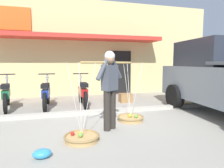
# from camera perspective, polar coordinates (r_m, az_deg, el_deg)

# --- Properties ---
(ground_plane) EXTENTS (90.00, 90.00, 0.00)m
(ground_plane) POSITION_cam_1_polar(r_m,az_deg,el_deg) (5.03, -2.52, -10.52)
(ground_plane) COLOR #9E998C
(sidewalk_curb) EXTENTS (20.00, 0.24, 0.10)m
(sidewalk_curb) POSITION_cam_1_polar(r_m,az_deg,el_deg) (5.67, -4.12, -8.07)
(sidewalk_curb) COLOR #BAB4A5
(sidewalk_curb) RESTS_ON ground
(fruit_vendor) EXTENTS (1.36, 1.00, 1.70)m
(fruit_vendor) POSITION_cam_1_polar(r_m,az_deg,el_deg) (4.16, -0.67, -0.25)
(fruit_vendor) COLOR #2D2823
(fruit_vendor) RESTS_ON ground
(fruit_basket_left_side) EXTENTS (0.66, 0.66, 1.45)m
(fruit_basket_left_side) POSITION_cam_1_polar(r_m,az_deg,el_deg) (3.79, -8.87, -15.06)
(fruit_basket_left_side) COLOR tan
(fruit_basket_left_side) RESTS_ON ground
(fruit_basket_right_side) EXTENTS (0.66, 0.66, 1.45)m
(fruit_basket_right_side) POSITION_cam_1_polar(r_m,az_deg,el_deg) (4.99, 5.45, -9.80)
(fruit_basket_right_side) COLOR tan
(fruit_basket_right_side) RESTS_ON ground
(motorcycle_nearest_shop) EXTENTS (0.54, 1.81, 1.09)m
(motorcycle_nearest_shop) POSITION_cam_1_polar(r_m,az_deg,el_deg) (6.94, -28.48, -2.80)
(motorcycle_nearest_shop) COLOR black
(motorcycle_nearest_shop) RESTS_ON ground
(motorcycle_second_in_row) EXTENTS (0.54, 1.82, 1.09)m
(motorcycle_second_in_row) POSITION_cam_1_polar(r_m,az_deg,el_deg) (6.62, -18.65, -2.77)
(motorcycle_second_in_row) COLOR black
(motorcycle_second_in_row) RESTS_ON ground
(motorcycle_third_in_row) EXTENTS (0.54, 1.82, 1.09)m
(motorcycle_third_in_row) POSITION_cam_1_polar(r_m,az_deg,el_deg) (6.58, -8.52, -2.56)
(motorcycle_third_in_row) COLOR black
(motorcycle_third_in_row) RESTS_ON ground
(storefront_building) EXTENTS (13.00, 6.00, 4.20)m
(storefront_building) POSITION_cam_1_polar(r_m,az_deg,el_deg) (11.29, -11.38, 9.37)
(storefront_building) COLOR #DBC684
(storefront_building) RESTS_ON ground
(plastic_litter_bag) EXTENTS (0.28, 0.22, 0.14)m
(plastic_litter_bag) POSITION_cam_1_polar(r_m,az_deg,el_deg) (3.32, -19.77, -18.57)
(plastic_litter_bag) COLOR #3393D1
(plastic_litter_bag) RESTS_ON ground
(wooden_crate) EXTENTS (0.44, 0.36, 0.32)m
(wooden_crate) POSITION_cam_1_polar(r_m,az_deg,el_deg) (7.26, 3.97, -4.04)
(wooden_crate) COLOR olive
(wooden_crate) RESTS_ON ground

